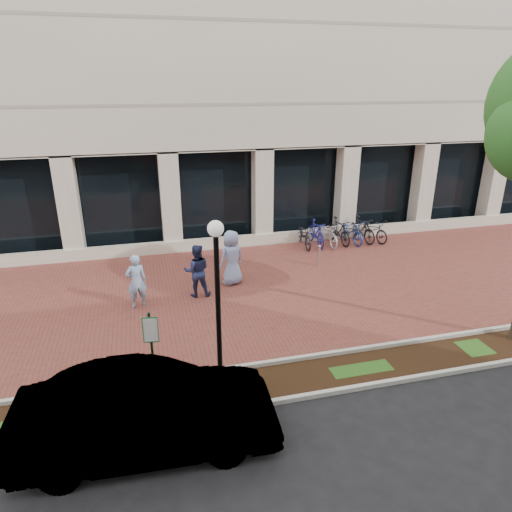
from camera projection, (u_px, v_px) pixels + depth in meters
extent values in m
plane|color=black|center=(243.00, 291.00, 15.94)|extent=(120.00, 120.00, 0.00)
cube|color=brown|center=(243.00, 291.00, 15.94)|extent=(40.00, 9.00, 0.01)
cube|color=black|center=(291.00, 380.00, 11.20)|extent=(40.00, 1.50, 0.01)
cube|color=#B6B6AC|center=(282.00, 361.00, 11.85)|extent=(40.00, 0.12, 0.12)
cube|color=#B6B6AC|center=(301.00, 397.00, 10.50)|extent=(40.00, 0.12, 0.12)
cube|color=beige|center=(192.00, 8.00, 21.80)|extent=(40.00, 12.00, 11.80)
cube|color=black|center=(215.00, 196.00, 20.25)|extent=(40.00, 0.15, 4.20)
cube|color=beige|center=(220.00, 243.00, 19.92)|extent=(40.00, 0.25, 0.50)
cube|color=beige|center=(217.00, 199.00, 19.62)|extent=(0.80, 0.80, 4.20)
cube|color=#133418|center=(153.00, 358.00, 10.13)|extent=(0.05, 0.05, 2.25)
cube|color=#196435|center=(150.00, 330.00, 9.84)|extent=(0.34, 0.02, 0.62)
cube|color=silver|center=(150.00, 330.00, 9.83)|extent=(0.30, 0.01, 0.56)
cylinder|color=black|center=(221.00, 378.00, 11.03)|extent=(0.28, 0.28, 0.30)
cylinder|color=black|center=(218.00, 314.00, 10.40)|extent=(0.12, 0.12, 3.80)
sphere|color=silver|center=(216.00, 229.00, 9.67)|extent=(0.36, 0.36, 0.36)
imported|color=silver|center=(153.00, 387.00, 10.17)|extent=(1.96, 0.98, 0.99)
imported|color=#809FBF|center=(136.00, 281.00, 14.54)|extent=(0.73, 0.56, 1.79)
imported|color=#1C2347|center=(197.00, 271.00, 15.29)|extent=(0.96, 0.79, 1.83)
imported|color=#8698C8|center=(232.00, 258.00, 16.18)|extent=(1.15, 0.98, 2.00)
cylinder|color=silver|center=(319.00, 257.00, 17.97)|extent=(0.11, 0.11, 0.77)
sphere|color=silver|center=(319.00, 246.00, 17.81)|extent=(0.12, 0.12, 0.12)
imported|color=black|center=(304.00, 235.00, 20.07)|extent=(0.77, 2.00, 1.04)
imported|color=navy|center=(316.00, 233.00, 20.18)|extent=(0.56, 1.92, 1.15)
imported|color=silver|center=(327.00, 233.00, 20.33)|extent=(0.81, 2.01, 1.04)
imported|color=black|center=(339.00, 231.00, 20.43)|extent=(0.76, 1.96, 1.15)
imported|color=navy|center=(350.00, 231.00, 20.58)|extent=(1.01, 2.06, 1.04)
imported|color=black|center=(361.00, 229.00, 20.69)|extent=(0.95, 1.99, 1.15)
imported|color=black|center=(372.00, 229.00, 20.84)|extent=(1.20, 2.09, 1.04)
cylinder|color=silver|center=(338.00, 235.00, 20.50)|extent=(0.04, 0.04, 0.80)
imported|color=#AEAEB3|center=(147.00, 413.00, 8.85)|extent=(5.14, 2.01, 1.67)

